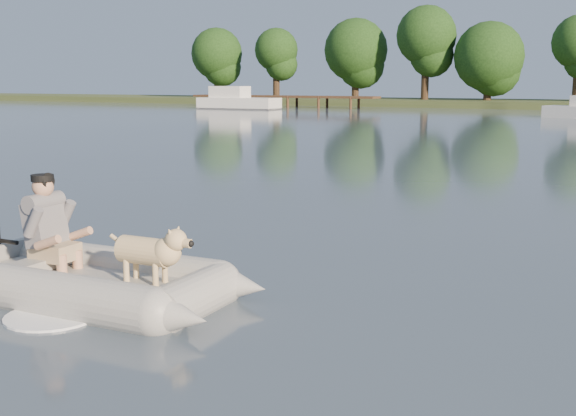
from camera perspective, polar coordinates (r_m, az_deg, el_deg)
The scene contains 6 objects.
water at distance 7.74m, azimuth -11.72°, elevation -7.66°, with size 160.00×160.00×0.00m, color #4F5D6B.
dock at distance 65.37m, azimuth -0.45°, elevation 8.43°, with size 18.00×2.00×1.04m, color #4C331E, non-canonical shape.
dinghy at distance 8.04m, azimuth -15.17°, elevation -2.75°, with size 4.45×2.76×1.39m, color #979792, non-canonical shape.
man at distance 8.52m, azimuth -18.56°, elevation -0.95°, with size 0.73×0.62×1.08m, color slate, non-canonical shape.
dog at distance 7.70m, azimuth -11.23°, elevation -3.73°, with size 0.93×0.33×0.62m, color #D4B67A, non-canonical shape.
cabin_cruiser at distance 61.11m, azimuth -3.92°, elevation 8.69°, with size 7.24×2.58×2.24m, color white, non-canonical shape.
Camera 1 is at (4.72, -5.67, 2.32)m, focal length 45.00 mm.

